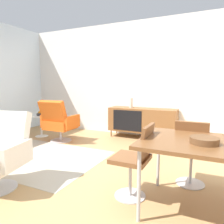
% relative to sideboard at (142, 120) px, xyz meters
% --- Properties ---
extents(ground_plane, '(8.32, 8.32, 0.00)m').
position_rel_sideboard_xyz_m(ground_plane, '(-0.21, -2.30, -0.44)').
color(ground_plane, tan).
extents(wall_back, '(6.80, 0.12, 2.80)m').
position_rel_sideboard_xyz_m(wall_back, '(-0.21, 0.30, 0.96)').
color(wall_back, white).
rests_on(wall_back, ground_plane).
extents(sideboard, '(1.60, 0.45, 0.72)m').
position_rel_sideboard_xyz_m(sideboard, '(0.00, 0.00, 0.00)').
color(sideboard, brown).
rests_on(sideboard, ground_plane).
extents(vase_cobalt, '(0.08, 0.08, 0.23)m').
position_rel_sideboard_xyz_m(vase_cobalt, '(-0.29, 0.00, 0.40)').
color(vase_cobalt, beige).
rests_on(vase_cobalt, sideboard).
extents(wooden_bowl_on_table, '(0.26, 0.26, 0.06)m').
position_rel_sideboard_xyz_m(wooden_bowl_on_table, '(1.43, -2.66, 0.33)').
color(wooden_bowl_on_table, brown).
rests_on(wooden_bowl_on_table, dining_table).
extents(dining_chair_near_window, '(0.43, 0.40, 0.86)m').
position_rel_sideboard_xyz_m(dining_chair_near_window, '(0.73, -2.59, 0.03)').
color(dining_chair_near_window, brown).
rests_on(dining_chair_near_window, ground_plane).
extents(dining_chair_back_left, '(0.41, 0.43, 0.86)m').
position_rel_sideboard_xyz_m(dining_chair_back_left, '(1.27, -2.03, 0.03)').
color(dining_chair_back_left, brown).
rests_on(dining_chair_back_left, ground_plane).
extents(lounge_chair_red, '(0.73, 0.67, 0.95)m').
position_rel_sideboard_xyz_m(lounge_chair_red, '(-1.60, -1.09, 0.03)').
color(lounge_chair_red, '#D85919').
rests_on(lounge_chair_red, ground_plane).
extents(side_table_round, '(0.44, 0.44, 0.52)m').
position_rel_sideboard_xyz_m(side_table_round, '(-2.32, -0.88, -0.12)').
color(side_table_round, white).
rests_on(side_table_round, ground_plane).
extents(fruit_bowl, '(0.20, 0.20, 0.11)m').
position_rel_sideboard_xyz_m(fruit_bowl, '(-2.32, -0.88, 0.12)').
color(fruit_bowl, '#262628').
rests_on(fruit_bowl, side_table_round).
extents(magazine_stack, '(0.33, 0.40, 0.26)m').
position_rel_sideboard_xyz_m(magazine_stack, '(-2.78, -1.56, -0.30)').
color(magazine_stack, '#99668C').
rests_on(magazine_stack, ground_plane).
extents(area_rug, '(2.20, 1.70, 0.01)m').
position_rel_sideboard_xyz_m(area_rug, '(-1.24, -2.08, -0.44)').
color(area_rug, '#B7AD99').
rests_on(area_rug, ground_plane).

